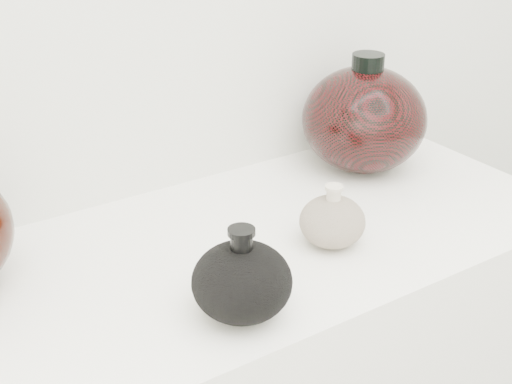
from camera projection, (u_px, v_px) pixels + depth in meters
black_gourd_vase at (242, 281)px, 0.94m from camera, size 0.16×0.16×0.13m
cream_gourd_vase at (332, 221)px, 1.12m from camera, size 0.14×0.14×0.10m
right_round_pot at (364, 119)px, 1.35m from camera, size 0.30×0.30×0.23m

